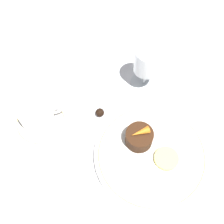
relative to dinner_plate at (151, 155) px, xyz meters
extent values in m
plane|color=white|center=(-0.03, 0.01, -0.01)|extent=(3.00, 3.00, 0.00)
cylinder|color=white|center=(0.00, 0.00, 0.00)|extent=(0.27, 0.27, 0.01)
torus|color=tan|center=(0.00, 0.00, 0.00)|extent=(0.26, 0.26, 0.00)
cylinder|color=white|center=(-0.24, 0.16, 0.00)|extent=(0.13, 0.13, 0.01)
torus|color=tan|center=(-0.24, 0.16, 0.00)|extent=(0.12, 0.12, 0.00)
cylinder|color=white|center=(-0.24, 0.17, 0.03)|extent=(0.08, 0.08, 0.06)
cylinder|color=#331E0F|center=(-0.24, 0.17, 0.04)|extent=(0.07, 0.07, 0.05)
torus|color=white|center=(-0.19, 0.17, 0.04)|extent=(0.03, 0.01, 0.04)
cube|color=silver|center=(-0.20, 0.14, 0.00)|extent=(0.03, 0.10, 0.00)
ellipsoid|color=silver|center=(-0.19, 0.20, 0.00)|extent=(0.02, 0.03, 0.00)
cylinder|color=silver|center=(0.05, 0.21, -0.01)|extent=(0.07, 0.07, 0.01)
cylinder|color=silver|center=(0.05, 0.21, 0.03)|extent=(0.01, 0.01, 0.06)
cylinder|color=silver|center=(0.05, 0.21, 0.09)|extent=(0.07, 0.07, 0.07)
cylinder|color=#5B0F1E|center=(0.05, 0.21, 0.08)|extent=(0.06, 0.06, 0.04)
cube|color=silver|center=(0.20, 0.08, -0.01)|extent=(0.02, 0.05, 0.01)
cylinder|color=#381E0F|center=(-0.02, 0.04, 0.03)|extent=(0.07, 0.07, 0.04)
cone|color=orange|center=(-0.02, 0.04, 0.06)|extent=(0.04, 0.02, 0.02)
cylinder|color=#EFE075|center=(0.03, -0.02, 0.01)|extent=(0.06, 0.06, 0.01)
sphere|color=black|center=(-0.09, 0.14, 0.00)|extent=(0.02, 0.02, 0.02)
camera|label=1|loc=(-0.16, -0.22, 0.71)|focal=50.00mm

